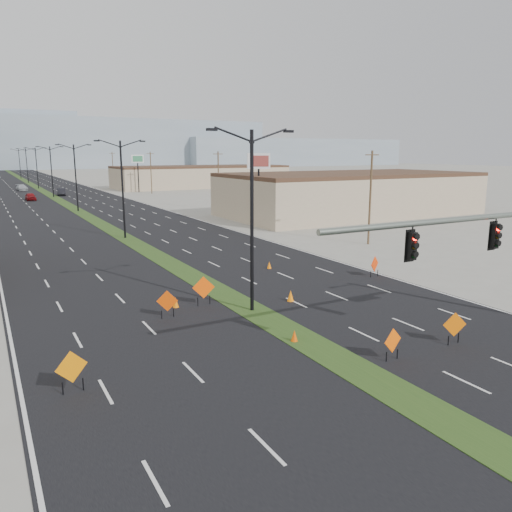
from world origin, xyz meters
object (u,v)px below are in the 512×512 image
cone_1 (291,296)px  car_left (30,197)px  construction_sign_2 (204,288)px  streetlight_5 (27,164)px  streetlight_4 (37,167)px  construction_sign_4 (455,326)px  cone_0 (294,336)px  streetlight_2 (76,175)px  streetlight_0 (252,216)px  cone_2 (269,265)px  streetlight_1 (122,186)px  construction_sign_3 (393,342)px  construction_sign_5 (375,265)px  cone_3 (176,302)px  streetlight_3 (51,170)px  construction_sign_1 (167,302)px  pole_sign_east_far (138,162)px  construction_sign_0 (72,368)px  streetlight_6 (20,163)px  car_mid (61,192)px  pole_sign_east_near (259,167)px  car_far (22,188)px

cone_1 → car_left: bearing=95.5°
construction_sign_2 → streetlight_5: bearing=105.1°
streetlight_4 → construction_sign_4: size_ratio=6.48×
cone_0 → streetlight_2: bearing=89.5°
streetlight_0 → cone_2: size_ratio=17.64×
streetlight_1 → car_left: 51.19m
construction_sign_3 → construction_sign_5: construction_sign_5 is taller
cone_3 → streetlight_3: bearing=87.5°
streetlight_1 → streetlight_5: same height
construction_sign_1 → pole_sign_east_far: 90.90m
streetlight_2 → cone_3: bearing=-93.9°
construction_sign_1 → streetlight_5: bearing=111.1°
streetlight_0 → cone_1: streetlight_0 is taller
streetlight_2 → construction_sign_0: (-10.56, -61.48, -4.44)m
streetlight_0 → cone_0: size_ratio=17.08×
streetlight_6 → construction_sign_5: bearing=-86.0°
construction_sign_0 → construction_sign_5: bearing=4.8°
construction_sign_0 → cone_2: bearing=24.6°
streetlight_1 → cone_1: streetlight_1 is taller
construction_sign_5 → cone_2: 7.97m
car_left → streetlight_1: bearing=-86.2°
car_mid → pole_sign_east_near: size_ratio=0.52×
car_mid → construction_sign_2: size_ratio=2.59×
car_left → streetlight_0: bearing=-88.0°
streetlight_4 → construction_sign_3: 121.10m
streetlight_5 → construction_sign_4: (5.86, -149.00, -4.51)m
streetlight_0 → streetlight_5: size_ratio=1.00×
streetlight_0 → cone_0: 7.30m
car_left → construction_sign_2: (2.69, -76.50, 0.32)m
pole_sign_east_far → car_mid: bearing=-168.2°
cone_1 → cone_3: cone_1 is taller
streetlight_0 → construction_sign_4: 11.65m
cone_2 → cone_3: 11.39m
streetlight_0 → streetlight_6: bearing=90.0°
streetlight_4 → car_left: size_ratio=2.41×
construction_sign_2 → cone_0: size_ratio=2.98×
car_mid → cone_3: 85.13m
streetlight_2 → pole_sign_east_near: size_ratio=1.15×
construction_sign_1 → streetlight_2: bearing=108.2°
streetlight_1 → car_far: size_ratio=2.06×
construction_sign_0 → cone_2: size_ratio=2.93×
construction_sign_0 → construction_sign_4: bearing=-27.6°
streetlight_1 → cone_1: size_ratio=14.58×
streetlight_1 → car_far: streetlight_1 is taller
cone_0 → pole_sign_east_near: bearing=63.3°
construction_sign_1 → streetlight_4: bearing=110.6°
streetlight_1 → pole_sign_east_far: (18.79, 60.75, 1.32)m
streetlight_5 → construction_sign_1: bearing=-91.9°
cone_3 → pole_sign_east_near: (21.05, 27.85, 6.78)m
streetlight_3 → construction_sign_2: 81.89m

